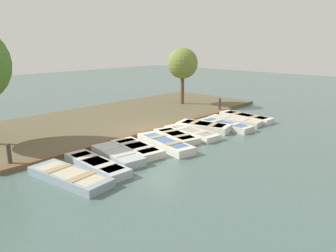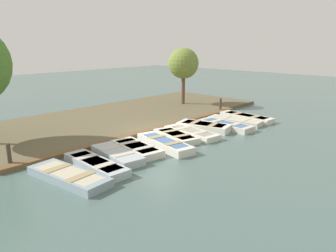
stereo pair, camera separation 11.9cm
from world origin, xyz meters
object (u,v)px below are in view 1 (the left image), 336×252
at_px(rowboat_5, 176,136).
at_px(rowboat_8, 225,125).
at_px(rowboat_0, 70,176).
at_px(rowboat_9, 234,121).
at_px(park_tree_left, 183,64).
at_px(rowboat_1, 96,165).
at_px(mooring_post_far, 220,105).
at_px(rowboat_4, 165,143).
at_px(mooring_post_near, 9,156).
at_px(rowboat_10, 246,117).
at_px(rowboat_2, 117,155).
at_px(rowboat_7, 204,127).
at_px(rowboat_6, 191,133).
at_px(rowboat_3, 137,148).

height_order(rowboat_5, rowboat_8, rowboat_8).
distance_m(rowboat_0, rowboat_5, 6.64).
height_order(rowboat_9, park_tree_left, park_tree_left).
distance_m(rowboat_1, mooring_post_far, 12.81).
distance_m(rowboat_4, rowboat_5, 1.47).
bearing_deg(mooring_post_near, rowboat_4, 66.32).
bearing_deg(rowboat_10, park_tree_left, 177.23).
bearing_deg(rowboat_10, rowboat_2, -87.84).
bearing_deg(rowboat_7, rowboat_9, 66.96).
bearing_deg(rowboat_1, mooring_post_near, -135.75).
height_order(rowboat_0, rowboat_5, same).
bearing_deg(rowboat_9, rowboat_10, 83.08).
xyz_separation_m(rowboat_9, park_tree_left, (-6.06, 2.09, 3.16)).
height_order(rowboat_1, rowboat_5, rowboat_1).
bearing_deg(rowboat_6, rowboat_9, 93.07).
height_order(rowboat_3, rowboat_8, rowboat_8).
relative_size(rowboat_6, park_tree_left, 0.75).
height_order(rowboat_1, rowboat_7, rowboat_7).
xyz_separation_m(rowboat_4, rowboat_9, (-0.12, 6.46, -0.03)).
bearing_deg(rowboat_0, rowboat_2, 95.02).
height_order(rowboat_9, mooring_post_near, mooring_post_near).
bearing_deg(rowboat_0, park_tree_left, 107.83).
bearing_deg(rowboat_1, rowboat_4, 90.92).
distance_m(rowboat_5, park_tree_left, 9.67).
bearing_deg(rowboat_9, rowboat_3, -99.44).
distance_m(rowboat_3, rowboat_6, 3.85).
bearing_deg(rowboat_3, rowboat_6, 97.04).
height_order(rowboat_2, rowboat_6, rowboat_2).
bearing_deg(rowboat_4, rowboat_10, 102.12).
bearing_deg(rowboat_5, rowboat_3, -75.88).
relative_size(rowboat_0, mooring_post_near, 3.47).
xyz_separation_m(rowboat_4, rowboat_5, (-0.51, 1.38, -0.03)).
distance_m(rowboat_2, rowboat_9, 9.04).
xyz_separation_m(rowboat_0, rowboat_7, (-0.67, 9.07, 0.05)).
xyz_separation_m(rowboat_10, park_tree_left, (-6.06, 0.71, 3.15)).
height_order(rowboat_8, rowboat_9, rowboat_8).
xyz_separation_m(rowboat_7, park_tree_left, (-5.63, 4.72, 3.11)).
bearing_deg(mooring_post_far, rowboat_7, -65.74).
height_order(rowboat_7, mooring_post_near, mooring_post_near).
bearing_deg(park_tree_left, rowboat_5, -51.71).
height_order(rowboat_0, mooring_post_far, mooring_post_far).
bearing_deg(rowboat_5, rowboat_6, 95.32).
height_order(rowboat_2, rowboat_8, rowboat_2).
distance_m(rowboat_4, park_tree_left, 11.01).
relative_size(rowboat_6, rowboat_10, 0.93).
xyz_separation_m(rowboat_4, mooring_post_near, (-2.71, -6.19, 0.34)).
relative_size(rowboat_3, rowboat_10, 0.83).
xyz_separation_m(rowboat_6, rowboat_9, (0.24, 3.99, -0.00)).
distance_m(rowboat_4, mooring_post_near, 6.77).
bearing_deg(rowboat_9, park_tree_left, 154.19).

